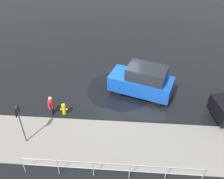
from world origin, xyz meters
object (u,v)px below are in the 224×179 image
object	(u,v)px
sign_post	(20,120)
fire_hydrant	(64,109)
moving_hatchback	(142,81)
pedestrian	(51,104)

from	to	relation	value
sign_post	fire_hydrant	bearing A→B (deg)	-124.74
moving_hatchback	pedestrian	xyz separation A→B (m)	(5.25, 2.20, -0.34)
fire_hydrant	moving_hatchback	bearing A→B (deg)	-153.67
moving_hatchback	fire_hydrant	xyz separation A→B (m)	(4.53, 2.24, -0.63)
moving_hatchback	sign_post	distance (m)	7.52
fire_hydrant	sign_post	bearing A→B (deg)	55.26
pedestrian	sign_post	distance (m)	2.54
fire_hydrant	sign_post	xyz separation A→B (m)	(1.52, 2.19, 1.18)
pedestrian	sign_post	bearing A→B (deg)	70.36
pedestrian	fire_hydrant	bearing A→B (deg)	176.38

